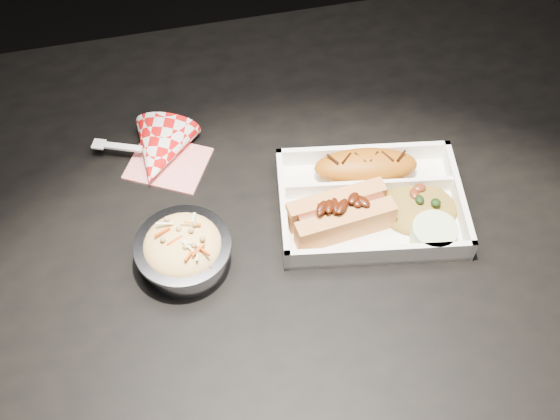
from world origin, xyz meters
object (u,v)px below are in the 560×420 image
object	(u,v)px
dining_table	(272,236)
foil_coleslaw_cup	(183,249)
food_tray	(370,205)
hotdog	(341,213)
fried_pastry	(366,166)
napkin_fork	(159,153)

from	to	relation	value
dining_table	foil_coleslaw_cup	size ratio (longest dim) A/B	9.58
food_tray	foil_coleslaw_cup	bearing A→B (deg)	-164.51
dining_table	food_tray	xyz separation A→B (m)	(0.13, -0.05, 0.10)
hotdog	foil_coleslaw_cup	world-z (taller)	foil_coleslaw_cup
food_tray	fried_pastry	world-z (taller)	fried_pastry
foil_coleslaw_cup	napkin_fork	distance (m)	0.18
fried_pastry	hotdog	distance (m)	0.09
fried_pastry	foil_coleslaw_cup	xyz separation A→B (m)	(-0.27, -0.08, 0.00)
dining_table	hotdog	xyz separation A→B (m)	(0.08, -0.07, 0.12)
dining_table	foil_coleslaw_cup	world-z (taller)	foil_coleslaw_cup
foil_coleslaw_cup	hotdog	bearing A→B (deg)	2.46
hotdog	foil_coleslaw_cup	bearing A→B (deg)	176.31
hotdog	foil_coleslaw_cup	xyz separation A→B (m)	(-0.21, -0.01, -0.00)
hotdog	napkin_fork	size ratio (longest dim) A/B	0.81
fried_pastry	napkin_fork	size ratio (longest dim) A/B	0.84
dining_table	foil_coleslaw_cup	distance (m)	0.20
dining_table	napkin_fork	size ratio (longest dim) A/B	6.85
food_tray	foil_coleslaw_cup	size ratio (longest dim) A/B	2.20
dining_table	napkin_fork	xyz separation A→B (m)	(-0.14, 0.11, 0.11)
dining_table	food_tray	world-z (taller)	food_tray
food_tray	napkin_fork	world-z (taller)	napkin_fork
food_tray	foil_coleslaw_cup	distance (m)	0.26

